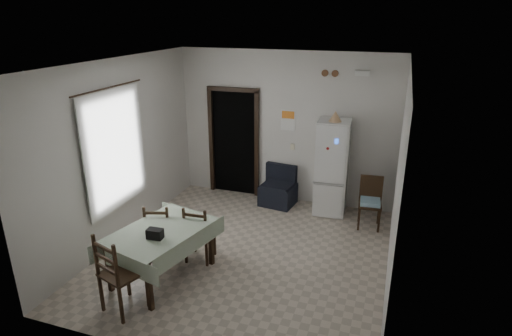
{
  "coord_description": "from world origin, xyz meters",
  "views": [
    {
      "loc": [
        2.01,
        -5.42,
        3.54
      ],
      "look_at": [
        0.0,
        0.5,
        1.25
      ],
      "focal_mm": 30.0,
      "sensor_mm": 36.0,
      "label": 1
    }
  ],
  "objects": [
    {
      "name": "ground",
      "position": [
        0.0,
        0.0,
        0.0
      ],
      "size": [
        4.5,
        4.5,
        0.0
      ],
      "primitive_type": "plane",
      "color": "#AC9E8D",
      "rests_on": "ground"
    },
    {
      "name": "ceiling",
      "position": [
        0.0,
        0.0,
        2.9
      ],
      "size": [
        4.2,
        4.5,
        0.02
      ],
      "primitive_type": null,
      "color": "white",
      "rests_on": "ground"
    },
    {
      "name": "wall_back",
      "position": [
        0.0,
        2.25,
        1.45
      ],
      "size": [
        4.2,
        0.02,
        2.9
      ],
      "primitive_type": null,
      "color": "silver",
      "rests_on": "ground"
    },
    {
      "name": "wall_front",
      "position": [
        0.0,
        -2.25,
        1.45
      ],
      "size": [
        4.2,
        0.02,
        2.9
      ],
      "primitive_type": null,
      "color": "silver",
      "rests_on": "ground"
    },
    {
      "name": "wall_left",
      "position": [
        -2.1,
        0.0,
        1.45
      ],
      "size": [
        0.02,
        4.5,
        2.9
      ],
      "primitive_type": null,
      "color": "silver",
      "rests_on": "ground"
    },
    {
      "name": "wall_right",
      "position": [
        2.1,
        0.0,
        1.45
      ],
      "size": [
        0.02,
        4.5,
        2.9
      ],
      "primitive_type": null,
      "color": "silver",
      "rests_on": "ground"
    },
    {
      "name": "doorway",
      "position": [
        -1.05,
        2.45,
        1.06
      ],
      "size": [
        1.06,
        0.52,
        2.22
      ],
      "color": "black",
      "rests_on": "ground"
    },
    {
      "name": "window_recess",
      "position": [
        -2.15,
        -0.2,
        1.55
      ],
      "size": [
        0.1,
        1.2,
        1.6
      ],
      "primitive_type": "cube",
      "color": "silver",
      "rests_on": "ground"
    },
    {
      "name": "curtain",
      "position": [
        -2.04,
        -0.2,
        1.55
      ],
      "size": [
        0.02,
        1.45,
        1.85
      ],
      "primitive_type": "cube",
      "color": "silver",
      "rests_on": "ground"
    },
    {
      "name": "curtain_rod",
      "position": [
        -2.03,
        -0.2,
        2.5
      ],
      "size": [
        0.02,
        1.6,
        0.02
      ],
      "primitive_type": "cylinder",
      "rotation": [
        1.57,
        0.0,
        0.0
      ],
      "color": "black",
      "rests_on": "ground"
    },
    {
      "name": "calendar",
      "position": [
        0.05,
        2.24,
        1.62
      ],
      "size": [
        0.28,
        0.02,
        0.4
      ],
      "primitive_type": "cube",
      "color": "white",
      "rests_on": "ground"
    },
    {
      "name": "calendar_image",
      "position": [
        0.05,
        2.23,
        1.72
      ],
      "size": [
        0.24,
        0.01,
        0.14
      ],
      "primitive_type": "cube",
      "color": "orange",
      "rests_on": "ground"
    },
    {
      "name": "light_switch",
      "position": [
        0.15,
        2.24,
        1.1
      ],
      "size": [
        0.08,
        0.02,
        0.12
      ],
      "primitive_type": "cube",
      "color": "beige",
      "rests_on": "ground"
    },
    {
      "name": "vent_left",
      "position": [
        0.7,
        2.23,
        2.52
      ],
      "size": [
        0.12,
        0.03,
        0.12
      ],
      "primitive_type": "cylinder",
      "rotation": [
        1.57,
        0.0,
        0.0
      ],
      "color": "brown",
      "rests_on": "ground"
    },
    {
      "name": "vent_right",
      "position": [
        0.88,
        2.23,
        2.52
      ],
      "size": [
        0.12,
        0.03,
        0.12
      ],
      "primitive_type": "cylinder",
      "rotation": [
        1.57,
        0.0,
        0.0
      ],
      "color": "brown",
      "rests_on": "ground"
    },
    {
      "name": "emergency_light",
      "position": [
        1.35,
        2.21,
        2.55
      ],
      "size": [
        0.25,
        0.07,
        0.09
      ],
      "primitive_type": "cube",
      "color": "white",
      "rests_on": "ground"
    },
    {
      "name": "fridge",
      "position": [
        0.97,
        1.93,
        0.88
      ],
      "size": [
        0.6,
        0.6,
        1.76
      ],
      "primitive_type": null,
      "rotation": [
        0.0,
        0.0,
        0.05
      ],
      "color": "silver",
      "rests_on": "ground"
    },
    {
      "name": "tan_cone",
      "position": [
        0.99,
        1.84,
        1.85
      ],
      "size": [
        0.23,
        0.23,
        0.18
      ],
      "primitive_type": "cone",
      "rotation": [
        0.0,
        0.0,
        -0.05
      ],
      "color": "tan",
      "rests_on": "fridge"
    },
    {
      "name": "navy_seat",
      "position": [
        -0.03,
        1.93,
        0.38
      ],
      "size": [
        0.7,
        0.68,
        0.75
      ],
      "primitive_type": null,
      "rotation": [
        0.0,
        0.0,
        -0.13
      ],
      "color": "black",
      "rests_on": "ground"
    },
    {
      "name": "corner_chair",
      "position": [
        1.72,
        1.53,
        0.45
      ],
      "size": [
        0.42,
        0.42,
        0.89
      ],
      "primitive_type": null,
      "rotation": [
        0.0,
        0.0,
        0.09
      ],
      "color": "black",
      "rests_on": "ground"
    },
    {
      "name": "dining_table",
      "position": [
        -0.89,
        -0.93,
        0.37
      ],
      "size": [
        1.25,
        1.62,
        0.75
      ],
      "primitive_type": null,
      "rotation": [
        0.0,
        0.0,
        -0.24
      ],
      "color": "#9FB197",
      "rests_on": "ground"
    },
    {
      "name": "black_bag",
      "position": [
        -0.83,
        -1.16,
        0.81
      ],
      "size": [
        0.21,
        0.13,
        0.13
      ],
      "primitive_type": "cube",
      "rotation": [
        0.0,
        0.0,
        0.05
      ],
      "color": "black",
      "rests_on": "dining_table"
    },
    {
      "name": "dining_chair_far_left",
      "position": [
        -1.2,
        -0.46,
        0.45
      ],
      "size": [
        0.48,
        0.48,
        0.9
      ],
      "primitive_type": null,
      "rotation": [
        0.0,
        0.0,
        3.44
      ],
      "color": "black",
      "rests_on": "ground"
    },
    {
      "name": "dining_chair_far_right",
      "position": [
        -0.6,
        -0.34,
        0.45
      ],
      "size": [
        0.41,
        0.41,
        0.9
      ],
      "primitive_type": null,
      "rotation": [
        0.0,
        0.0,
        3.2
      ],
      "color": "black",
      "rests_on": "ground"
    },
    {
      "name": "dining_chair_near_head",
      "position": [
        -0.99,
        -1.7,
        0.54
      ],
      "size": [
        0.58,
        0.58,
        1.08
      ],
      "primitive_type": null,
      "rotation": [
        0.0,
        0.0,
        2.82
      ],
      "color": "black",
      "rests_on": "ground"
    }
  ]
}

